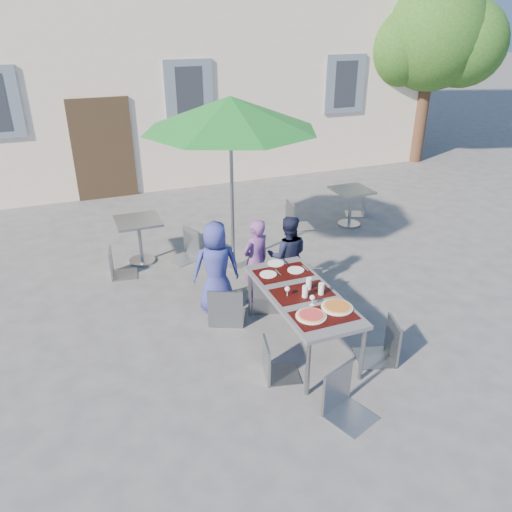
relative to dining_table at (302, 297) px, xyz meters
name	(u,v)px	position (x,y,z in m)	size (l,w,h in m)	color
ground	(365,373)	(0.46, -0.79, -0.70)	(90.00, 90.00, 0.00)	#4B4A4D
tree	(432,37)	(7.01, 6.75, 2.55)	(3.60, 3.00, 4.70)	#492E1F
dining_table	(302,297)	(0.00, 0.00, 0.00)	(0.80, 1.85, 0.76)	#414146
pizza_near_left	(311,315)	(-0.14, -0.52, 0.07)	(0.35, 0.35, 0.03)	white
pizza_near_right	(337,307)	(0.22, -0.46, 0.07)	(0.37, 0.37, 0.03)	white
glassware	(309,289)	(0.06, -0.08, 0.13)	(0.46, 0.42, 0.15)	silver
place_settings	(280,269)	(0.00, 0.64, 0.06)	(0.64, 0.50, 0.01)	white
child_0	(216,267)	(-0.71, 1.19, -0.04)	(0.64, 0.42, 1.32)	navy
child_1	(256,261)	(-0.11, 1.22, -0.07)	(0.46, 0.30, 1.26)	#6B3D7D
child_2	(288,256)	(0.39, 1.23, -0.08)	(0.60, 0.35, 1.23)	#181B34
chair_0	(226,283)	(-0.70, 0.80, -0.08)	(0.62, 0.62, 1.05)	gray
chair_1	(269,272)	(-0.04, 0.89, -0.08)	(0.58, 0.58, 1.04)	gray
chair_2	(307,262)	(0.62, 1.07, -0.14)	(0.53, 0.54, 0.96)	#93989F
chair_3	(275,339)	(-0.55, -0.45, -0.18)	(0.47, 0.47, 0.89)	#91979C
chair_4	(387,318)	(0.81, -0.63, -0.12)	(0.54, 0.54, 0.97)	gray
chair_5	(347,369)	(-0.11, -1.26, -0.12)	(0.55, 0.56, 0.98)	gray
patio_umbrella	(230,114)	(-0.01, 2.49, 1.74)	(2.69, 2.69, 2.71)	#ADAFB5
cafe_table_0	(139,233)	(-1.43, 3.09, -0.17)	(0.71, 0.71, 0.76)	#ADAFB5
bg_chair_l_0	(115,246)	(-1.87, 2.73, -0.18)	(0.45, 0.45, 0.88)	gray
bg_chair_r_0	(186,227)	(-0.68, 2.95, -0.12)	(0.57, 0.56, 0.98)	#939A9E
cafe_table_1	(351,201)	(2.67, 3.22, -0.19)	(0.69, 0.69, 0.74)	#ADAFB5
bg_chair_l_1	(296,199)	(1.62, 3.49, -0.10)	(0.50, 0.50, 1.02)	gray
bg_chair_r_1	(361,192)	(3.16, 3.64, -0.21)	(0.50, 0.50, 0.84)	gray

